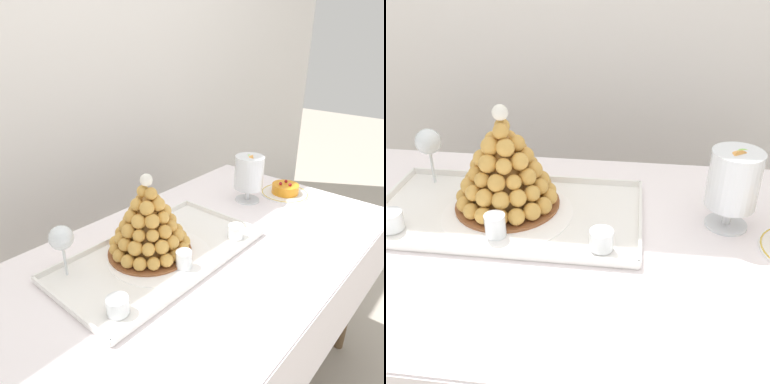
% 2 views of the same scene
% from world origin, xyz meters
% --- Properties ---
extents(backdrop_wall, '(4.80, 0.10, 2.50)m').
position_xyz_m(backdrop_wall, '(0.00, 0.83, 1.25)').
color(backdrop_wall, silver).
rests_on(backdrop_wall, ground_plane).
extents(buffet_table, '(1.44, 0.86, 0.73)m').
position_xyz_m(buffet_table, '(0.00, 0.00, 0.64)').
color(buffet_table, brown).
rests_on(buffet_table, ground_plane).
extents(serving_tray, '(0.69, 0.38, 0.02)m').
position_xyz_m(serving_tray, '(-0.15, 0.07, 0.74)').
color(serving_tray, white).
rests_on(serving_tray, buffet_table).
extents(croquembouche, '(0.27, 0.27, 0.28)m').
position_xyz_m(croquembouche, '(-0.16, 0.11, 0.85)').
color(croquembouche, brown).
rests_on(croquembouche, serving_tray).
extents(dessert_cup_left, '(0.06, 0.06, 0.05)m').
position_xyz_m(dessert_cup_left, '(-0.41, -0.04, 0.76)').
color(dessert_cup_left, silver).
rests_on(dessert_cup_left, serving_tray).
extents(dessert_cup_mid_left, '(0.05, 0.05, 0.06)m').
position_xyz_m(dessert_cup_mid_left, '(-0.15, -0.04, 0.77)').
color(dessert_cup_mid_left, silver).
rests_on(dessert_cup_mid_left, serving_tray).
extents(dessert_cup_centre, '(0.05, 0.05, 0.05)m').
position_xyz_m(dessert_cup_centre, '(0.10, -0.05, 0.76)').
color(dessert_cup_centre, silver).
rests_on(dessert_cup_centre, serving_tray).
extents(macaron_goblet, '(0.12, 0.12, 0.22)m').
position_xyz_m(macaron_goblet, '(0.40, 0.09, 0.86)').
color(macaron_goblet, white).
rests_on(macaron_goblet, buffet_table).
extents(fruit_tart_plate, '(0.21, 0.21, 0.06)m').
position_xyz_m(fruit_tart_plate, '(0.56, 0.00, 0.75)').
color(fruit_tart_plate, white).
rests_on(fruit_tart_plate, buffet_table).
extents(wine_glass, '(0.07, 0.07, 0.17)m').
position_xyz_m(wine_glass, '(-0.41, 0.21, 0.86)').
color(wine_glass, silver).
rests_on(wine_glass, buffet_table).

